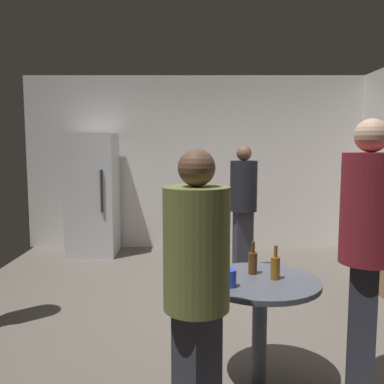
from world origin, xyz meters
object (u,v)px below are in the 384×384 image
beer_bottle_brown (252,262)px  person_in_black_shirt (242,199)px  beer_bottle_amber (274,267)px  person_in_maroon_shirt (365,236)px  person_in_olive_shirt (195,281)px  plastic_cup_blue (229,278)px  foreground_table (259,294)px  refrigerator (91,195)px

beer_bottle_brown → person_in_black_shirt: size_ratio=0.14×
beer_bottle_amber → person_in_maroon_shirt: 0.61m
person_in_maroon_shirt → person_in_olive_shirt: person_in_maroon_shirt is taller
plastic_cup_blue → person_in_olive_shirt: (-0.22, -0.49, 0.15)m
foreground_table → person_in_black_shirt: person_in_black_shirt is taller
person_in_maroon_shirt → person_in_black_shirt: bearing=-55.0°
beer_bottle_brown → person_in_maroon_shirt: (0.68, -0.24, 0.23)m
refrigerator → foreground_table: (1.94, -3.43, -0.27)m
person_in_maroon_shirt → person_in_black_shirt: person_in_maroon_shirt is taller
beer_bottle_amber → person_in_olive_shirt: bearing=-129.7°
person_in_maroon_shirt → beer_bottle_brown: bearing=5.9°
person_in_maroon_shirt → plastic_cup_blue: bearing=27.0°
person_in_maroon_shirt → person_in_olive_shirt: bearing=50.8°
person_in_maroon_shirt → foreground_table: bearing=14.5°
beer_bottle_brown → refrigerator: bearing=119.8°
plastic_cup_blue → person_in_olive_shirt: person_in_olive_shirt is taller
plastic_cup_blue → person_in_olive_shirt: bearing=-113.9°
foreground_table → beer_bottle_brown: bearing=106.9°
foreground_table → person_in_olive_shirt: 0.83m
plastic_cup_blue → person_in_maroon_shirt: (0.87, 0.03, 0.26)m
beer_bottle_amber → plastic_cup_blue: bearing=-154.4°
person_in_olive_shirt → beer_bottle_brown: bearing=25.7°
beer_bottle_amber → beer_bottle_brown: 0.18m
beer_bottle_brown → person_in_maroon_shirt: size_ratio=0.13×
refrigerator → plastic_cup_blue: size_ratio=16.36×
person_in_black_shirt → person_in_olive_shirt: size_ratio=1.01×
beer_bottle_brown → person_in_black_shirt: (0.23, 2.38, 0.13)m
refrigerator → person_in_black_shirt: 2.33m
foreground_table → beer_bottle_amber: size_ratio=3.48×
beer_bottle_amber → person_in_maroon_shirt: person_in_maroon_shirt is taller
person_in_olive_shirt → foreground_table: bearing=19.4°
beer_bottle_brown → plastic_cup_blue: (-0.18, -0.27, -0.03)m
person_in_olive_shirt → person_in_maroon_shirt: bearing=-10.8°
refrigerator → beer_bottle_amber: bearing=-59.3°
plastic_cup_blue → person_in_black_shirt: bearing=81.2°
refrigerator → beer_bottle_amber: (2.04, -3.43, -0.08)m
beer_bottle_amber → plastic_cup_blue: beer_bottle_amber is taller
foreground_table → person_in_black_shirt: bearing=85.6°
beer_bottle_brown → person_in_maroon_shirt: bearing=-19.2°
refrigerator → person_in_olive_shirt: size_ratio=1.12×
beer_bottle_brown → person_in_olive_shirt: (-0.40, -0.76, 0.12)m
plastic_cup_blue → person_in_black_shirt: 2.68m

